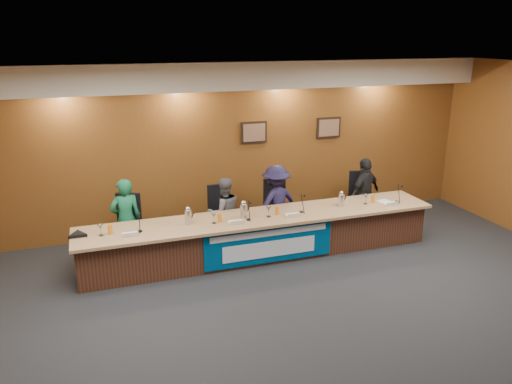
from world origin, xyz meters
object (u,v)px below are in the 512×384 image
(banner, at_px, (269,244))
(carafe_right, at_px, (341,200))
(panelist_b, at_px, (224,212))
(panelist_d, at_px, (364,193))
(office_chair_b, at_px, (223,219))
(office_chair_d, at_px, (361,203))
(carafe_left, at_px, (188,217))
(dais_body, at_px, (261,237))
(speakerphone, at_px, (78,235))
(office_chair_c, at_px, (274,213))
(office_chair_a, at_px, (126,230))
(carafe_mid, at_px, (244,211))
(panelist_a, at_px, (126,220))
(panelist_c, at_px, (276,203))

(banner, bearing_deg, carafe_right, 14.06)
(panelist_b, height_order, panelist_d, panelist_d)
(office_chair_b, bearing_deg, panelist_d, -3.97)
(office_chair_d, bearing_deg, carafe_left, -152.06)
(dais_body, xyz_separation_m, speakerphone, (-2.93, 0.01, 0.43))
(office_chair_c, xyz_separation_m, carafe_right, (0.98, -0.75, 0.38))
(office_chair_b, xyz_separation_m, office_chair_c, (0.99, 0.00, 0.00))
(office_chair_a, relative_size, office_chair_c, 1.00)
(banner, height_order, carafe_mid, carafe_mid)
(speakerphone, bearing_deg, banner, -8.21)
(banner, bearing_deg, office_chair_c, 65.84)
(office_chair_b, bearing_deg, carafe_right, -22.85)
(carafe_mid, bearing_deg, panelist_b, 104.09)
(office_chair_b, bearing_deg, dais_body, -57.61)
(office_chair_a, bearing_deg, carafe_right, 9.56)
(panelist_a, bearing_deg, banner, 146.88)
(dais_body, bearing_deg, carafe_left, -178.18)
(office_chair_a, distance_m, office_chair_b, 1.69)
(panelist_a, height_order, speakerphone, panelist_a)
(panelist_c, distance_m, office_chair_b, 1.02)
(office_chair_a, bearing_deg, panelist_d, 19.88)
(panelist_c, relative_size, office_chair_c, 2.96)
(carafe_right, bearing_deg, panelist_c, 146.40)
(panelist_a, relative_size, carafe_mid, 5.99)
(banner, xyz_separation_m, office_chair_c, (0.50, 1.12, 0.10))
(banner, height_order, carafe_right, carafe_right)
(panelist_d, bearing_deg, office_chair_d, -113.56)
(banner, height_order, panelist_b, panelist_b)
(banner, relative_size, office_chair_d, 4.58)
(panelist_b, xyz_separation_m, carafe_right, (1.97, -0.65, 0.22))
(carafe_mid, bearing_deg, office_chair_c, 42.22)
(office_chair_a, bearing_deg, panelist_a, -68.85)
(panelist_c, relative_size, carafe_left, 5.86)
(office_chair_a, xyz_separation_m, carafe_left, (0.93, -0.75, 0.39))
(dais_body, height_order, office_chair_c, dais_body)
(dais_body, xyz_separation_m, banner, (0.00, -0.41, 0.03))
(office_chair_a, bearing_deg, office_chair_c, 21.15)
(office_chair_d, bearing_deg, carafe_right, -122.80)
(panelist_c, relative_size, carafe_mid, 5.99)
(panelist_d, distance_m, office_chair_c, 1.86)
(panelist_a, height_order, panelist_c, same)
(office_chair_b, distance_m, office_chair_d, 2.83)
(office_chair_a, height_order, carafe_left, carafe_left)
(banner, xyz_separation_m, carafe_left, (-1.25, 0.38, 0.49))
(dais_body, distance_m, office_chair_b, 0.87)
(panelist_a, xyz_separation_m, office_chair_d, (4.52, 0.10, -0.23))
(panelist_b, bearing_deg, panelist_c, 175.59)
(dais_body, height_order, panelist_a, panelist_a)
(banner, xyz_separation_m, office_chair_b, (-0.48, 1.12, 0.10))
(office_chair_a, distance_m, speakerphone, 1.07)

